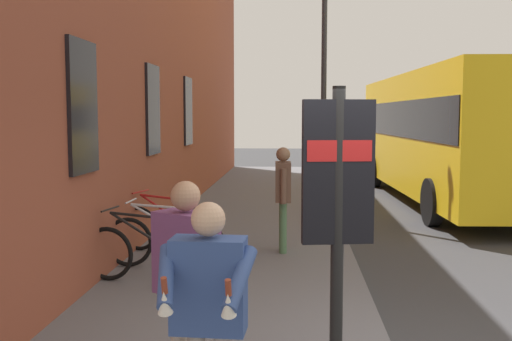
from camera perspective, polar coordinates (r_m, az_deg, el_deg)
The scene contains 12 objects.
ground at distance 11.34m, azimuth 13.61°, elevation -6.49°, with size 60.00×60.00×0.00m, color #38383A.
sidewalk_pavement at distance 13.15m, azimuth 0.16°, elevation -4.44°, with size 24.00×3.50×0.12m, color slate.
station_facade at distance 14.45m, azimuth -8.02°, elevation 15.57°, with size 22.00×0.65×9.75m.
bicycle_beside_lamp at distance 7.84m, azimuth -10.68°, elevation -7.93°, with size 0.50×1.75×0.97m.
bicycle_far_end at distance 8.58m, azimuth -8.85°, elevation -6.75°, with size 0.48×1.77×0.97m.
bicycle_end_of_row at distance 9.46m, azimuth -8.55°, elevation -5.60°, with size 0.65×1.71×0.97m.
transit_info_sign at distance 4.53m, azimuth 7.94°, elevation -2.07°, with size 0.16×0.56×2.40m.
city_bus at distance 16.23m, azimuth 17.84°, elevation 3.76°, with size 10.59×2.95×3.35m.
pedestrian_by_facade at distance 4.52m, azimuth -6.77°, elevation -9.36°, with size 0.46×0.57×1.70m.
pedestrian_crossing_street at distance 9.34m, azimuth 2.63°, elevation -1.75°, with size 0.64×0.26×1.68m.
tourist_with_hotdogs at distance 3.81m, azimuth -4.66°, elevation -12.47°, with size 0.57×0.63×1.64m.
street_lamp at distance 13.25m, azimuth 6.61°, elevation 10.07°, with size 0.28×0.28×5.57m.
Camera 1 is at (-4.93, 0.94, 2.30)m, focal length 41.28 mm.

